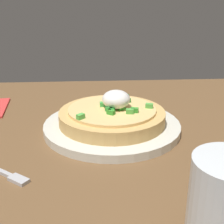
# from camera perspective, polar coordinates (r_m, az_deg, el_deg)

# --- Properties ---
(dining_table) EXTENTS (1.15, 0.72, 0.02)m
(dining_table) POSITION_cam_1_polar(r_m,az_deg,el_deg) (0.53, 1.84, -5.39)
(dining_table) COLOR brown
(dining_table) RESTS_ON ground
(plate) EXTENTS (0.24, 0.24, 0.01)m
(plate) POSITION_cam_1_polar(r_m,az_deg,el_deg) (0.54, -0.00, -2.67)
(plate) COLOR silver
(plate) RESTS_ON dining_table
(pizza) EXTENTS (0.19, 0.19, 0.06)m
(pizza) POSITION_cam_1_polar(r_m,az_deg,el_deg) (0.53, 0.07, -0.46)
(pizza) COLOR tan
(pizza) RESTS_ON plate
(fork) EXTENTS (0.09, 0.07, 0.00)m
(fork) POSITION_cam_1_polar(r_m,az_deg,el_deg) (0.44, -19.55, -10.78)
(fork) COLOR #B7B7BC
(fork) RESTS_ON dining_table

